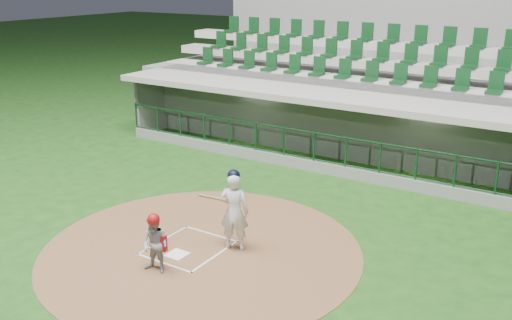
# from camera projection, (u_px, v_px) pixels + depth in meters

# --- Properties ---
(ground) EXTENTS (120.00, 120.00, 0.00)m
(ground) POSITION_uv_depth(u_px,v_px,m) (197.00, 243.00, 13.16)
(ground) COLOR #1A4513
(ground) RESTS_ON ground
(dirt_circle) EXTENTS (7.20, 7.20, 0.01)m
(dirt_circle) POSITION_uv_depth(u_px,v_px,m) (202.00, 250.00, 12.85)
(dirt_circle) COLOR brown
(dirt_circle) RESTS_ON ground
(home_plate) EXTENTS (0.43, 0.43, 0.02)m
(home_plate) POSITION_uv_depth(u_px,v_px,m) (177.00, 254.00, 12.59)
(home_plate) COLOR white
(home_plate) RESTS_ON dirt_circle
(batter_box_chalk) EXTENTS (1.55, 1.80, 0.01)m
(batter_box_chalk) POSITION_uv_depth(u_px,v_px,m) (189.00, 248.00, 12.91)
(batter_box_chalk) COLOR silver
(batter_box_chalk) RESTS_ON ground
(dugout_structure) EXTENTS (16.40, 3.70, 3.00)m
(dugout_structure) POSITION_uv_depth(u_px,v_px,m) (341.00, 129.00, 19.11)
(dugout_structure) COLOR gray
(dugout_structure) RESTS_ON ground
(seating_deck) EXTENTS (17.00, 6.72, 5.15)m
(seating_deck) POSITION_uv_depth(u_px,v_px,m) (374.00, 99.00, 21.47)
(seating_deck) COLOR gray
(seating_deck) RESTS_ON ground
(batter) EXTENTS (0.92, 0.95, 1.89)m
(batter) POSITION_uv_depth(u_px,v_px,m) (234.00, 210.00, 12.60)
(batter) COLOR silver
(batter) RESTS_ON dirt_circle
(catcher) EXTENTS (0.63, 0.51, 1.31)m
(catcher) POSITION_uv_depth(u_px,v_px,m) (155.00, 243.00, 11.71)
(catcher) COLOR #96959B
(catcher) RESTS_ON dirt_circle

